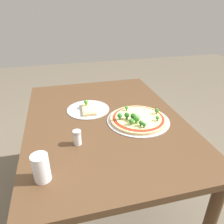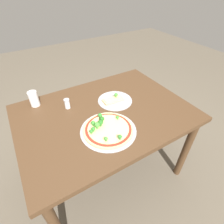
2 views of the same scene
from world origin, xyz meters
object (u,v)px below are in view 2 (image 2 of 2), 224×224
(dining_table, at_px, (105,120))
(condiment_shaker, at_px, (67,104))
(drinking_cup, at_px, (34,99))
(pizza_tray_slice, at_px, (114,100))
(pizza_tray_whole, at_px, (108,129))

(dining_table, distance_m, condiment_shaker, 0.32)
(dining_table, relative_size, drinking_cup, 10.60)
(dining_table, xyz_separation_m, drinking_cup, (0.43, -0.35, 0.15))
(condiment_shaker, bearing_deg, pizza_tray_slice, 163.10)
(dining_table, height_order, drinking_cup, drinking_cup)
(dining_table, bearing_deg, drinking_cup, -39.33)
(dining_table, bearing_deg, condiment_shaker, -40.11)
(pizza_tray_whole, xyz_separation_m, drinking_cup, (0.34, -0.53, 0.05))
(dining_table, xyz_separation_m, pizza_tray_slice, (-0.13, -0.08, 0.10))
(pizza_tray_whole, relative_size, drinking_cup, 3.11)
(dining_table, xyz_separation_m, pizza_tray_whole, (0.08, 0.18, 0.10))
(dining_table, relative_size, pizza_tray_whole, 3.41)
(pizza_tray_slice, distance_m, drinking_cup, 0.62)
(pizza_tray_whole, bearing_deg, dining_table, -113.74)
(drinking_cup, relative_size, condiment_shaker, 1.54)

